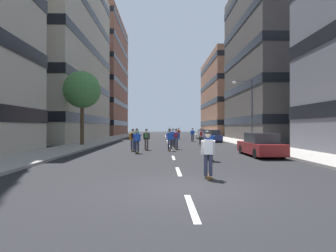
# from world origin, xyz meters

# --- Properties ---
(ground_plane) EXTENTS (143.56, 143.56, 0.00)m
(ground_plane) POSITION_xyz_m (0.00, 23.93, 0.00)
(ground_plane) COLOR black
(sidewalk_left) EXTENTS (3.52, 65.80, 0.14)m
(sidewalk_left) POSITION_xyz_m (-8.72, 26.92, 0.07)
(sidewalk_left) COLOR #9E9991
(sidewalk_left) RESTS_ON ground_plane
(sidewalk_right) EXTENTS (3.52, 65.80, 0.14)m
(sidewalk_right) POSITION_xyz_m (8.72, 26.92, 0.07)
(sidewalk_right) COLOR #9E9991
(sidewalk_right) RESTS_ON ground_plane
(lane_markings) EXTENTS (0.16, 57.20, 0.01)m
(lane_markings) POSITION_xyz_m (0.00, 25.50, 0.00)
(lane_markings) COLOR silver
(lane_markings) RESTS_ON ground_plane
(building_left_mid) EXTENTS (13.89, 22.25, 24.64)m
(building_left_mid) POSITION_xyz_m (-17.37, 29.40, 12.41)
(building_left_mid) COLOR #BCB29E
(building_left_mid) RESTS_ON ground_plane
(building_left_far) EXTENTS (13.89, 21.89, 27.73)m
(building_left_far) POSITION_xyz_m (-17.37, 55.60, 13.95)
(building_left_far) COLOR brown
(building_left_far) RESTS_ON ground_plane
(building_right_mid) EXTENTS (13.89, 17.79, 23.27)m
(building_right_mid) POSITION_xyz_m (17.37, 29.40, 11.72)
(building_right_mid) COLOR #4C4744
(building_right_mid) RESTS_ON ground_plane
(building_right_far) EXTENTS (13.89, 22.71, 18.79)m
(building_right_far) POSITION_xyz_m (17.37, 55.60, 9.48)
(building_right_far) COLOR #9E6B51
(building_right_far) RESTS_ON ground_plane
(parked_car_near) EXTENTS (1.82, 4.40, 1.52)m
(parked_car_near) POSITION_xyz_m (5.76, 8.78, 0.70)
(parked_car_near) COLOR maroon
(parked_car_near) RESTS_ON ground_plane
(parked_car_mid) EXTENTS (1.82, 4.40, 1.52)m
(parked_car_mid) POSITION_xyz_m (5.76, 25.34, 0.70)
(parked_car_mid) COLOR navy
(parked_car_mid) RESTS_ON ground_plane
(parked_car_far) EXTENTS (1.82, 4.40, 1.52)m
(parked_car_far) POSITION_xyz_m (5.76, 32.28, 0.70)
(parked_car_far) COLOR silver
(parked_car_far) RESTS_ON ground_plane
(street_tree_near) EXTENTS (3.67, 3.67, 7.34)m
(street_tree_near) POSITION_xyz_m (-8.72, 18.10, 5.61)
(street_tree_near) COLOR #4C3823
(street_tree_near) RESTS_ON sidewalk_left
(streetlamp_right) EXTENTS (2.13, 0.30, 6.50)m
(streetlamp_right) POSITION_xyz_m (8.00, 17.88, 4.14)
(streetlamp_right) COLOR #3F3F44
(streetlamp_right) RESTS_ON sidewalk_right
(skater_0) EXTENTS (0.54, 0.91, 1.78)m
(skater_0) POSITION_xyz_m (3.37, 19.08, 1.02)
(skater_0) COLOR brown
(skater_0) RESTS_ON ground_plane
(skater_1) EXTENTS (0.54, 0.91, 1.78)m
(skater_1) POSITION_xyz_m (-2.01, 13.58, 1.02)
(skater_1) COLOR brown
(skater_1) RESTS_ON ground_plane
(skater_2) EXTENTS (0.56, 0.92, 1.78)m
(skater_2) POSITION_xyz_m (2.02, 6.54, 0.98)
(skater_2) COLOR brown
(skater_2) RESTS_ON ground_plane
(skater_3) EXTENTS (0.57, 0.92, 1.78)m
(skater_3) POSITION_xyz_m (3.34, 26.40, 0.98)
(skater_3) COLOR brown
(skater_3) RESTS_ON ground_plane
(skater_4) EXTENTS (0.56, 0.92, 1.78)m
(skater_4) POSITION_xyz_m (0.50, 14.20, 1.02)
(skater_4) COLOR brown
(skater_4) RESTS_ON ground_plane
(skater_5) EXTENTS (0.53, 0.90, 1.78)m
(skater_5) POSITION_xyz_m (1.02, 1.51, 0.98)
(skater_5) COLOR brown
(skater_5) RESTS_ON ground_plane
(skater_6) EXTENTS (0.54, 0.91, 1.78)m
(skater_6) POSITION_xyz_m (-3.56, 21.12, 0.98)
(skater_6) COLOR brown
(skater_6) RESTS_ON ground_plane
(skater_7) EXTENTS (0.54, 0.91, 1.78)m
(skater_7) POSITION_xyz_m (0.36, 17.31, 1.02)
(skater_7) COLOR brown
(skater_7) RESTS_ON ground_plane
(skater_8) EXTENTS (0.57, 0.92, 1.78)m
(skater_8) POSITION_xyz_m (-2.54, 10.85, 0.98)
(skater_8) COLOR brown
(skater_8) RESTS_ON ground_plane
(skater_9) EXTENTS (0.54, 0.91, 1.78)m
(skater_9) POSITION_xyz_m (0.39, 31.04, 0.98)
(skater_9) COLOR brown
(skater_9) RESTS_ON ground_plane
(skater_10) EXTENTS (0.53, 0.90, 1.78)m
(skater_10) POSITION_xyz_m (1.86, 32.05, 1.02)
(skater_10) COLOR brown
(skater_10) RESTS_ON ground_plane
(skater_11) EXTENTS (0.55, 0.91, 1.78)m
(skater_11) POSITION_xyz_m (-0.10, 12.67, 0.98)
(skater_11) COLOR brown
(skater_11) RESTS_ON ground_plane
(skater_12) EXTENTS (0.55, 0.92, 1.78)m
(skater_12) POSITION_xyz_m (-3.04, 12.61, 1.02)
(skater_12) COLOR brown
(skater_12) RESTS_ON ground_plane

